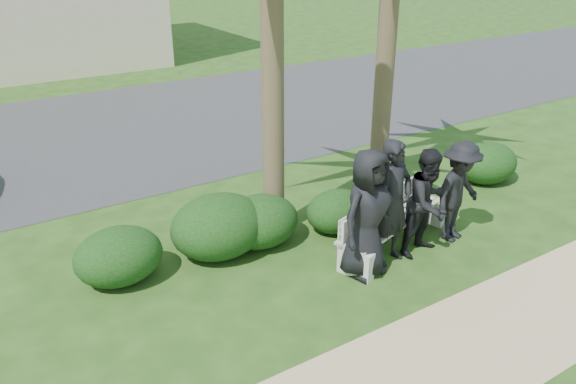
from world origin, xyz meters
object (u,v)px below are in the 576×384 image
at_px(man_a, 367,214).
at_px(man_b, 393,203).
at_px(man_c, 428,202).
at_px(park_bench, 395,224).
at_px(man_d, 459,192).

relative_size(man_a, man_b, 0.99).
bearing_deg(man_b, man_c, -18.64).
relative_size(park_bench, man_a, 1.32).
height_order(park_bench, man_d, man_d).
distance_m(man_b, man_c, 0.61).
height_order(man_a, man_b, man_b).
bearing_deg(man_c, man_a, 172.06).
distance_m(park_bench, man_c, 0.62).
bearing_deg(man_a, man_d, -10.04).
xyz_separation_m(park_bench, man_a, (-0.84, -0.34, 0.55)).
relative_size(park_bench, man_c, 1.50).
xyz_separation_m(park_bench, man_d, (0.91, -0.33, 0.43)).
height_order(man_b, man_d, man_b).
height_order(park_bench, man_c, man_c).
distance_m(park_bench, man_b, 0.70).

